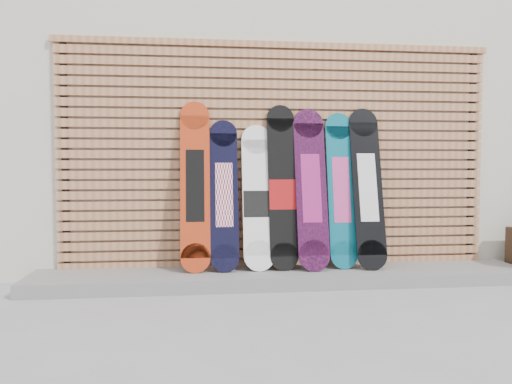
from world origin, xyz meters
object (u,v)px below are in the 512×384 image
Objects in this scene: snowboard_1 at (224,195)px; snowboard_6 at (368,187)px; snowboard_0 at (195,186)px; snowboard_5 at (341,190)px; snowboard_2 at (258,198)px; snowboard_3 at (282,188)px; snowboard_4 at (311,188)px.

snowboard_6 reaches higher than snowboard_1.
snowboard_0 reaches higher than snowboard_1.
snowboard_0 is 1.06× the size of snowboard_5.
snowboard_0 reaches higher than snowboard_2.
snowboard_6 is at bearing -1.28° from snowboard_0.
snowboard_5 is (0.58, 0.01, -0.02)m from snowboard_3.
snowboard_1 is 0.92× the size of snowboard_6.
snowboard_1 is 0.92× the size of snowboard_4.
snowboard_0 is at bearing 178.38° from snowboard_4.
snowboard_1 is 1.38m from snowboard_6.
snowboard_4 is (0.82, -0.03, 0.06)m from snowboard_1.
snowboard_4 is 0.31m from snowboard_5.
snowboard_2 is at bearing 0.97° from snowboard_1.
snowboard_6 is (0.25, -0.05, 0.02)m from snowboard_5.
snowboard_6 is (1.37, -0.03, 0.06)m from snowboard_1.
snowboard_4 is at bearing 179.40° from snowboard_6.
snowboard_4 reaches higher than snowboard_2.
snowboard_1 is 0.32m from snowboard_2.
snowboard_2 is at bearing -179.55° from snowboard_5.
snowboard_4 is at bearing -6.79° from snowboard_3.
snowboard_2 is (0.32, 0.01, -0.03)m from snowboard_1.
snowboard_6 is (1.64, -0.04, -0.02)m from snowboard_0.
snowboard_1 is 0.83m from snowboard_4.
snowboard_2 is at bearing 0.19° from snowboard_0.
snowboard_0 is 0.82m from snowboard_3.
snowboard_5 is 0.97× the size of snowboard_6.
snowboard_2 is 0.51m from snowboard_4.
snowboard_1 is at bearing -179.40° from snowboard_5.
snowboard_0 is 1.01× the size of snowboard_3.
snowboard_3 is (0.55, 0.00, 0.06)m from snowboard_1.
snowboard_4 reaches higher than snowboard_5.
snowboard_3 is 0.27m from snowboard_4.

